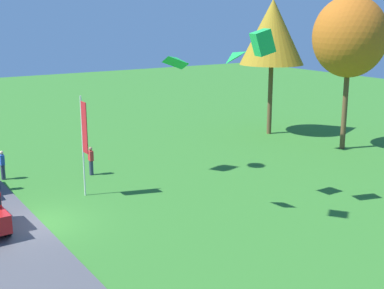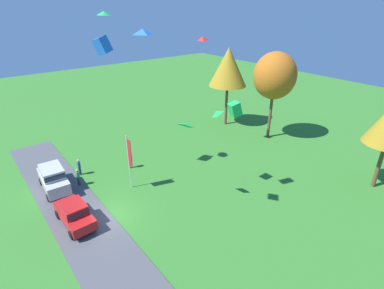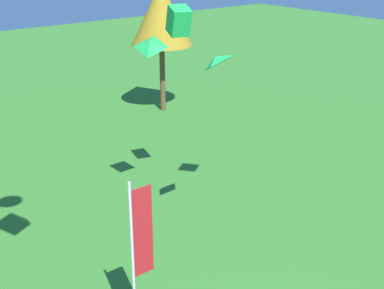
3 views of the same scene
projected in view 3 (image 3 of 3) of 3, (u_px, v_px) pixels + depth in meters
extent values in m
cylinder|color=brown|center=(163.00, 78.00, 35.88)|extent=(0.36, 0.36, 4.46)
cone|color=olive|center=(161.00, 14.00, 34.33)|extent=(4.01, 4.01, 4.01)
cylinder|color=silver|center=(133.00, 269.00, 14.68)|extent=(0.08, 0.08, 5.30)
cube|color=red|center=(142.00, 232.00, 14.49)|extent=(0.64, 0.04, 2.65)
pyramid|color=green|center=(215.00, 60.00, 17.85)|extent=(1.32, 1.25, 0.70)
pyramid|color=green|center=(150.00, 45.00, 20.05)|extent=(1.33, 1.34, 0.71)
cube|color=green|center=(179.00, 21.00, 21.09)|extent=(1.01, 1.21, 1.25)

